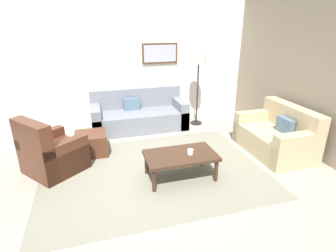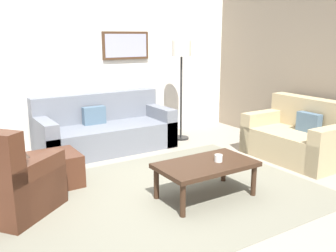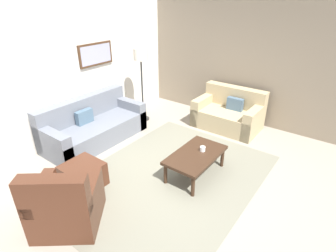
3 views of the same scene
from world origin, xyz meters
name	(u,v)px [view 1 (image 1 of 3)]	position (x,y,z in m)	size (l,w,h in m)	color
ground_plane	(153,171)	(0.00, 0.00, 0.00)	(8.00, 8.00, 0.00)	gray
rear_partition	(126,64)	(0.00, 2.60, 1.40)	(6.00, 0.12, 2.80)	silver
stone_feature_panel	(317,77)	(3.00, 0.00, 1.40)	(0.12, 5.20, 2.80)	gray
area_rug	(153,171)	(0.00, 0.00, 0.00)	(3.56, 2.62, 0.01)	slate
couch_main	(138,115)	(0.14, 2.08, 0.30)	(2.12, 0.94, 0.88)	slate
couch_loveseat	(278,137)	(2.44, 0.07, 0.30)	(0.91, 1.43, 0.88)	tan
armchair_leather	(50,155)	(-1.60, 0.46, 0.31)	(1.12, 1.12, 0.95)	#4C2819
ottoman	(91,143)	(-0.95, 0.97, 0.20)	(0.56, 0.56, 0.40)	#4C2819
coffee_table	(181,157)	(0.37, -0.29, 0.36)	(1.10, 0.64, 0.41)	#382316
cup	(190,152)	(0.51, -0.34, 0.45)	(0.09, 0.09, 0.08)	white
lamp_standing	(199,65)	(1.53, 1.90, 1.41)	(0.32, 0.32, 1.71)	black
framed_artwork	(160,53)	(0.79, 2.51, 1.62)	(0.85, 0.04, 0.47)	#472D1C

